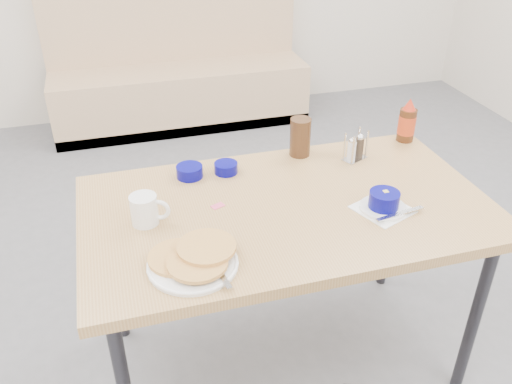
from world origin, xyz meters
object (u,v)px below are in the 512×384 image
object	(u,v)px
pancake_plate	(194,260)
grits_setting	(384,202)
amber_tumbler	(300,137)
coffee_mug	(145,209)
butter_bowl	(190,172)
booth_bench	(179,77)
condiment_caddy	(355,150)
creamer_bowl	(226,168)
dining_table	(287,220)
syrup_bottle	(407,123)

from	to	relation	value
pancake_plate	grits_setting	bearing A→B (deg)	9.51
grits_setting	amber_tumbler	xyz separation A→B (m)	(-0.13, 0.46, 0.05)
pancake_plate	coffee_mug	bearing A→B (deg)	112.69
butter_bowl	amber_tumbler	xyz separation A→B (m)	(0.46, 0.06, 0.06)
booth_bench	condiment_caddy	distance (m)	2.36
pancake_plate	creamer_bowl	world-z (taller)	pancake_plate
booth_bench	condiment_caddy	world-z (taller)	booth_bench
dining_table	pancake_plate	bearing A→B (deg)	-147.79
dining_table	syrup_bottle	xyz separation A→B (m)	(0.64, 0.34, 0.14)
butter_bowl	condiment_caddy	bearing A→B (deg)	-3.66
booth_bench	dining_table	bearing A→B (deg)	-90.00
coffee_mug	butter_bowl	distance (m)	0.32
grits_setting	condiment_caddy	size ratio (longest dim) A/B	1.96
dining_table	coffee_mug	world-z (taller)	coffee_mug
grits_setting	condiment_caddy	xyz separation A→B (m)	(0.06, 0.36, 0.01)
butter_bowl	coffee_mug	bearing A→B (deg)	-125.94
condiment_caddy	creamer_bowl	bearing A→B (deg)	151.01
coffee_mug	grits_setting	world-z (taller)	coffee_mug
dining_table	condiment_caddy	world-z (taller)	condiment_caddy
pancake_plate	coffee_mug	distance (m)	0.28
booth_bench	pancake_plate	xyz separation A→B (m)	(-0.37, -2.77, 0.43)
creamer_bowl	butter_bowl	xyz separation A→B (m)	(-0.14, 0.01, 0.00)
amber_tumbler	syrup_bottle	size ratio (longest dim) A/B	0.83
condiment_caddy	dining_table	bearing A→B (deg)	-171.29
dining_table	condiment_caddy	xyz separation A→B (m)	(0.36, 0.24, 0.10)
grits_setting	butter_bowl	xyz separation A→B (m)	(-0.59, 0.40, -0.01)
amber_tumbler	creamer_bowl	bearing A→B (deg)	-169.16
syrup_bottle	dining_table	bearing A→B (deg)	-152.02
dining_table	amber_tumbler	bearing A→B (deg)	63.68
pancake_plate	butter_bowl	bearing A→B (deg)	81.13
syrup_bottle	creamer_bowl	bearing A→B (deg)	-175.59
booth_bench	butter_bowl	xyz separation A→B (m)	(-0.29, -2.25, 0.43)
booth_bench	condiment_caddy	bearing A→B (deg)	-80.96
dining_table	condiment_caddy	size ratio (longest dim) A/B	11.69
booth_bench	coffee_mug	size ratio (longest dim) A/B	14.79
pancake_plate	butter_bowl	size ratio (longest dim) A/B	2.79
creamer_bowl	condiment_caddy	size ratio (longest dim) A/B	0.74
coffee_mug	grits_setting	distance (m)	0.79
creamer_bowl	butter_bowl	bearing A→B (deg)	177.64
dining_table	amber_tumbler	world-z (taller)	amber_tumbler
pancake_plate	grits_setting	distance (m)	0.68
pancake_plate	syrup_bottle	world-z (taller)	syrup_bottle
creamer_bowl	amber_tumbler	size ratio (longest dim) A/B	0.57
grits_setting	condiment_caddy	bearing A→B (deg)	80.21
booth_bench	condiment_caddy	size ratio (longest dim) A/B	15.87
booth_bench	creamer_bowl	xyz separation A→B (m)	(-0.15, -2.26, 0.43)
creamer_bowl	condiment_caddy	world-z (taller)	condiment_caddy
butter_bowl	syrup_bottle	distance (m)	0.93
butter_bowl	amber_tumbler	size ratio (longest dim) A/B	0.64
dining_table	pancake_plate	xyz separation A→B (m)	(-0.37, -0.23, 0.08)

